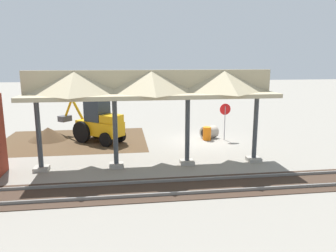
{
  "coord_description": "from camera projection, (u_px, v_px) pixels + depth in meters",
  "views": [
    {
      "loc": [
        5.16,
        20.84,
        5.45
      ],
      "look_at": [
        2.56,
        2.41,
        1.6
      ],
      "focal_mm": 35.0,
      "sensor_mm": 36.0,
      "label": 1
    }
  ],
  "objects": [
    {
      "name": "ground_plane",
      "position": [
        201.0,
        141.0,
        22.01
      ],
      "size": [
        120.0,
        120.0,
        0.0
      ],
      "primitive_type": "plane",
      "color": "gray"
    },
    {
      "name": "dirt_work_zone",
      "position": [
        74.0,
        141.0,
        22.1
      ],
      "size": [
        9.58,
        7.0,
        0.01
      ],
      "primitive_type": "cube",
      "color": "#4C3823",
      "rests_on": "ground"
    },
    {
      "name": "platform_canopy",
      "position": [
        151.0,
        85.0,
        16.13
      ],
      "size": [
        12.22,
        3.2,
        4.9
      ],
      "color": "#9E998E",
      "rests_on": "ground"
    },
    {
      "name": "rail_tracks",
      "position": [
        243.0,
        184.0,
        14.39
      ],
      "size": [
        60.0,
        2.58,
        0.15
      ],
      "color": "slate",
      "rests_on": "ground"
    },
    {
      "name": "stop_sign",
      "position": [
        225.0,
        114.0,
        21.96
      ],
      "size": [
        0.76,
        0.09,
        2.49
      ],
      "color": "gray",
      "rests_on": "ground"
    },
    {
      "name": "backhoe",
      "position": [
        98.0,
        123.0,
        21.59
      ],
      "size": [
        4.76,
        4.26,
        2.82
      ],
      "color": "orange",
      "rests_on": "ground"
    },
    {
      "name": "dirt_mound",
      "position": [
        49.0,
        139.0,
        22.44
      ],
      "size": [
        5.29,
        5.29,
        1.69
      ],
      "primitive_type": "cone",
      "color": "#4C3823",
      "rests_on": "ground"
    },
    {
      "name": "concrete_pipe",
      "position": [
        209.0,
        132.0,
        22.74
      ],
      "size": [
        1.33,
        1.25,
        0.84
      ],
      "color": "#9E9384",
      "rests_on": "ground"
    },
    {
      "name": "traffic_barrel",
      "position": [
        207.0,
        133.0,
        22.22
      ],
      "size": [
        0.56,
        0.56,
        0.9
      ],
      "primitive_type": "cylinder",
      "color": "orange",
      "rests_on": "ground"
    }
  ]
}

